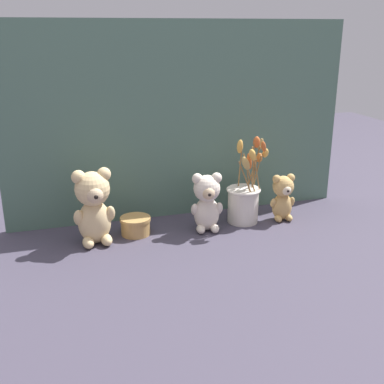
{
  "coord_description": "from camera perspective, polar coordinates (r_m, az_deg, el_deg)",
  "views": [
    {
      "loc": [
        -0.46,
        -1.49,
        0.67
      ],
      "look_at": [
        0.0,
        0.02,
        0.13
      ],
      "focal_mm": 45.0,
      "sensor_mm": 36.0,
      "label": 1
    }
  ],
  "objects": [
    {
      "name": "teddy_bear_medium",
      "position": [
        1.65,
        1.77,
        -1.08
      ],
      "size": [
        0.11,
        0.11,
        0.21
      ],
      "color": "beige",
      "rests_on": "ground"
    },
    {
      "name": "flower_vase",
      "position": [
        1.74,
        6.19,
        -0.77
      ],
      "size": [
        0.15,
        0.14,
        0.32
      ],
      "color": "silver",
      "rests_on": "ground"
    },
    {
      "name": "teddy_bear_large",
      "position": [
        1.58,
        -11.59,
        -1.57
      ],
      "size": [
        0.14,
        0.13,
        0.25
      ],
      "color": "#DBBC84",
      "rests_on": "ground"
    },
    {
      "name": "ground_plane",
      "position": [
        1.69,
        0.2,
        -4.51
      ],
      "size": [
        4.0,
        4.0,
        0.0
      ],
      "primitive_type": "plane",
      "color": "#3D3847"
    },
    {
      "name": "backdrop_wall",
      "position": [
        1.75,
        -1.42,
        8.28
      ],
      "size": [
        1.26,
        0.02,
        0.7
      ],
      "color": "#4C6B5B",
      "rests_on": "ground"
    },
    {
      "name": "teddy_bear_small",
      "position": [
        1.78,
        10.69,
        -0.5
      ],
      "size": [
        0.09,
        0.09,
        0.17
      ],
      "color": "tan",
      "rests_on": "ground"
    },
    {
      "name": "decorative_tin_tall",
      "position": [
        1.66,
        -6.71,
        -3.98
      ],
      "size": [
        0.11,
        0.11,
        0.06
      ],
      "color": "tan",
      "rests_on": "ground"
    }
  ]
}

